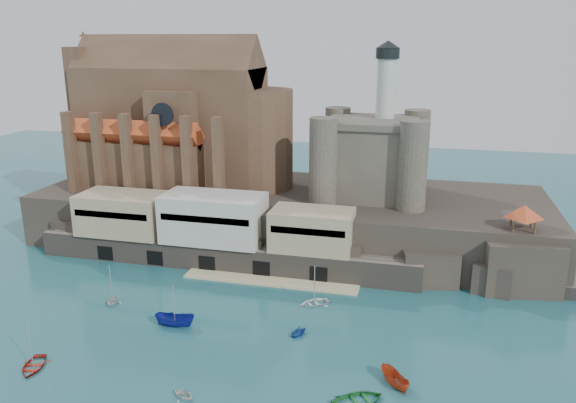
# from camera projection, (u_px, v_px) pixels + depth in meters

# --- Properties ---
(ground) EXTENTS (300.00, 300.00, 0.00)m
(ground) POSITION_uv_depth(u_px,v_px,m) (222.00, 332.00, 78.63)
(ground) COLOR #1A5158
(ground) RESTS_ON ground
(promontory) EXTENTS (100.00, 36.00, 10.00)m
(promontory) POSITION_uv_depth(u_px,v_px,m) (288.00, 216.00, 113.99)
(promontory) COLOR black
(promontory) RESTS_ON ground
(quay) EXTENTS (70.00, 12.00, 13.05)m
(quay) POSITION_uv_depth(u_px,v_px,m) (212.00, 233.00, 100.80)
(quay) COLOR #675D52
(quay) RESTS_ON ground
(church) EXTENTS (47.00, 25.93, 30.51)m
(church) POSITION_uv_depth(u_px,v_px,m) (180.00, 126.00, 117.06)
(church) COLOR #483121
(church) RESTS_ON promontory
(castle_keep) EXTENTS (21.20, 21.20, 29.30)m
(castle_keep) POSITION_uv_depth(u_px,v_px,m) (372.00, 153.00, 108.07)
(castle_keep) COLOR #494539
(castle_keep) RESTS_ON promontory
(rock_outcrop) EXTENTS (14.50, 10.50, 8.70)m
(rock_outcrop) POSITION_uv_depth(u_px,v_px,m) (518.00, 264.00, 91.85)
(rock_outcrop) COLOR black
(rock_outcrop) RESTS_ON ground
(pavilion) EXTENTS (6.40, 6.40, 5.40)m
(pavilion) POSITION_uv_depth(u_px,v_px,m) (524.00, 213.00, 89.57)
(pavilion) COLOR #483121
(pavilion) RESTS_ON rock_outcrop
(boat_0) EXTENTS (3.89, 2.15, 5.23)m
(boat_0) POSITION_uv_depth(u_px,v_px,m) (34.00, 368.00, 70.15)
(boat_0) COLOR #B31E14
(boat_0) RESTS_ON ground
(boat_1) EXTENTS (2.31, 2.90, 2.92)m
(boat_1) POSITION_uv_depth(u_px,v_px,m) (183.00, 397.00, 64.34)
(boat_1) COLOR silver
(boat_1) RESTS_ON ground
(boat_2) EXTENTS (2.44, 2.39, 5.94)m
(boat_2) POSITION_uv_depth(u_px,v_px,m) (175.00, 326.00, 80.42)
(boat_2) COLOR navy
(boat_2) RESTS_ON ground
(boat_3) EXTENTS (3.60, 4.37, 6.21)m
(boat_3) POSITION_uv_depth(u_px,v_px,m) (359.00, 403.00, 63.33)
(boat_3) COLOR #1F7832
(boat_3) RESTS_ON ground
(boat_4) EXTENTS (3.31, 2.40, 3.48)m
(boat_4) POSITION_uv_depth(u_px,v_px,m) (113.00, 303.00, 87.23)
(boat_4) COLOR silver
(boat_4) RESTS_ON ground
(boat_5) EXTENTS (2.65, 2.66, 4.95)m
(boat_5) POSITION_uv_depth(u_px,v_px,m) (394.00, 385.00, 66.71)
(boat_5) COLOR #B63A16
(boat_5) RESTS_ON ground
(boat_6) EXTENTS (2.94, 3.50, 5.00)m
(boat_6) POSITION_uv_depth(u_px,v_px,m) (314.00, 304.00, 87.03)
(boat_6) COLOR white
(boat_6) RESTS_ON ground
(boat_7) EXTENTS (3.13, 2.73, 3.09)m
(boat_7) POSITION_uv_depth(u_px,v_px,m) (298.00, 335.00, 77.88)
(boat_7) COLOR #1B419C
(boat_7) RESTS_ON ground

